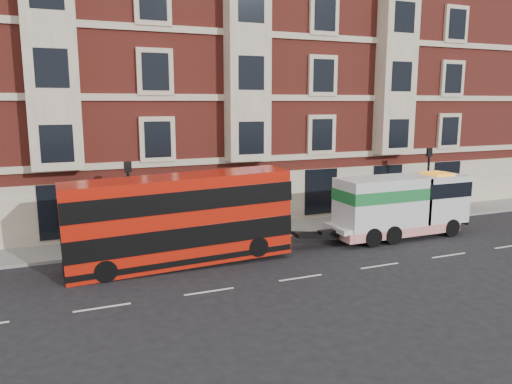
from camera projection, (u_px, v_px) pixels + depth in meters
ground at (301, 278)px, 20.88m from camera, size 120.00×120.00×0.00m
sidewalk at (238, 233)px, 27.67m from camera, size 90.00×3.00×0.15m
victorian_terrace at (204, 59)px, 32.89m from camera, size 45.00×12.00×20.40m
lamp_post_west at (129, 199)px, 23.75m from camera, size 0.35×0.15×4.35m
lamp_post_east at (428, 178)px, 30.58m from camera, size 0.35×0.15×4.35m
double_decker_bus at (180, 218)px, 22.23m from camera, size 10.00×2.29×4.05m
tow_truck at (399, 205)px, 26.87m from camera, size 8.00×2.37×3.33m
pedestrian at (105, 232)px, 24.05m from camera, size 0.78×0.64×1.84m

